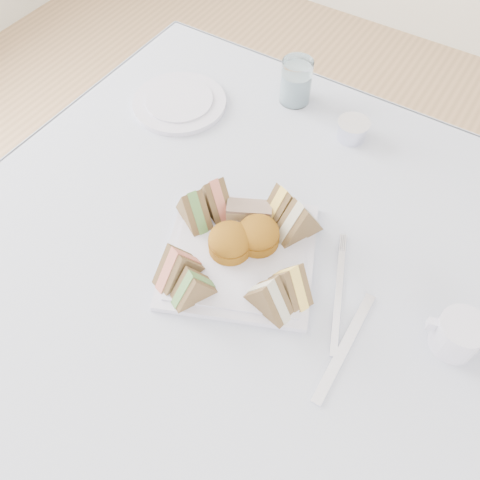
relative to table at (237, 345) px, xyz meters
The scene contains 21 objects.
floor 0.37m from the table, ahead, with size 4.00×4.00×0.00m, color #9E7751.
table is the anchor object (origin of this frame).
tablecloth 0.37m from the table, ahead, with size 1.02×1.02×0.01m, color silver.
serving_plate 0.38m from the table, 12.32° to the right, with size 0.25×0.25×0.01m, color silver.
sandwich_fl_a 0.44m from the table, 118.95° to the right, with size 0.08×0.04×0.07m, color brown, non-canonical shape.
sandwich_fl_b 0.43m from the table, 95.30° to the right, with size 0.07×0.03×0.07m, color brown, non-canonical shape.
sandwich_fr_a 0.44m from the table, 10.01° to the right, with size 0.08×0.04×0.07m, color brown, non-canonical shape.
sandwich_fr_b 0.44m from the table, 31.80° to the right, with size 0.08×0.04×0.07m, color brown, non-canonical shape.
sandwich_bl_a 0.44m from the table, behind, with size 0.08×0.04×0.07m, color brown, non-canonical shape.
sandwich_bl_b 0.44m from the table, 144.91° to the left, with size 0.08×0.04×0.07m, color brown, non-canonical shape.
sandwich_br_a 0.44m from the table, 52.55° to the left, with size 0.09×0.04×0.08m, color brown, non-canonical shape.
sandwich_br_b 0.44m from the table, 75.61° to the left, with size 0.08×0.04×0.07m, color brown, non-canonical shape.
scone_left 0.41m from the table, 153.22° to the right, with size 0.07×0.07×0.05m, color #925713.
scone_right 0.41m from the table, 56.06° to the left, with size 0.07×0.07×0.05m, color #925713.
pastry_slice 0.41m from the table, 104.16° to the left, with size 0.08×0.03×0.04m, color beige.
side_plate 0.56m from the table, 140.22° to the left, with size 0.20×0.20×0.01m, color silver.
water_glass 0.60m from the table, 105.46° to the left, with size 0.07×0.07×0.10m, color white.
tea_strainer 0.54m from the table, 83.50° to the left, with size 0.06×0.06×0.04m, color silver.
knife 0.45m from the table, 13.30° to the right, with size 0.02×0.20×0.00m, color silver.
fork 0.42m from the table, ahead, with size 0.01×0.19×0.00m, color silver.
creamer_jug 0.55m from the table, ahead, with size 0.07×0.07×0.06m, color silver.
Camera 1 is at (0.26, -0.40, 1.46)m, focal length 38.00 mm.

